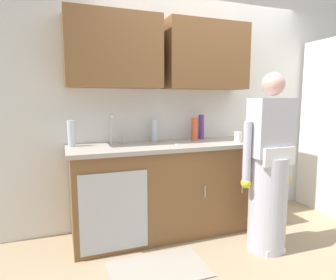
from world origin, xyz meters
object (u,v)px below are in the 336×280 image
at_px(knife_on_counter, 175,143).
at_px(person_at_sink, 269,177).
at_px(sink, 118,148).
at_px(cup_by_sink, 238,137).
at_px(bottle_soap, 194,129).
at_px(bottle_water_short, 201,127).
at_px(bottle_dish_liquid, 71,133).
at_px(bottle_cleaner_spray, 154,131).

bearing_deg(knife_on_counter, person_at_sink, 50.64).
height_order(sink, cup_by_sink, sink).
bearing_deg(cup_by_sink, bottle_soap, 141.95).
height_order(sink, bottle_water_short, sink).
height_order(person_at_sink, knife_on_counter, person_at_sink).
bearing_deg(knife_on_counter, cup_by_sink, 83.41).
xyz_separation_m(person_at_sink, knife_on_counter, (-0.66, 0.65, 0.25)).
bearing_deg(bottle_dish_liquid, bottle_cleaner_spray, 3.67).
distance_m(bottle_dish_liquid, cup_by_sink, 1.69).
height_order(bottle_cleaner_spray, bottle_dish_liquid, bottle_dish_liquid).
bearing_deg(person_at_sink, knife_on_counter, 135.36).
bearing_deg(cup_by_sink, bottle_water_short, 122.62).
bearing_deg(person_at_sink, sink, 151.56).
bearing_deg(person_at_sink, bottle_dish_liquid, 153.73).
bearing_deg(person_at_sink, bottle_water_short, 104.90).
distance_m(bottle_cleaner_spray, bottle_dish_liquid, 0.84).
bearing_deg(knife_on_counter, bottle_dish_liquid, -94.12).
bearing_deg(bottle_cleaner_spray, bottle_water_short, 1.94).
height_order(sink, person_at_sink, person_at_sink).
xyz_separation_m(bottle_soap, cup_by_sink, (0.37, -0.29, -0.07)).
bearing_deg(bottle_soap, person_at_sink, -65.42).
relative_size(sink, bottle_water_short, 1.81).
distance_m(bottle_soap, knife_on_counter, 0.35).
bearing_deg(bottle_soap, bottle_cleaner_spray, 171.52).
bearing_deg(bottle_cleaner_spray, bottle_dish_liquid, -176.33).
height_order(person_at_sink, bottle_cleaner_spray, person_at_sink).
distance_m(bottle_cleaner_spray, cup_by_sink, 0.90).
height_order(cup_by_sink, knife_on_counter, cup_by_sink).
bearing_deg(sink, bottle_dish_liquid, 160.67).
relative_size(sink, cup_by_sink, 4.61).
bearing_deg(bottle_cleaner_spray, cup_by_sink, -23.63).
relative_size(bottle_cleaner_spray, knife_on_counter, 0.97).
height_order(person_at_sink, bottle_water_short, person_at_sink).
xyz_separation_m(person_at_sink, bottle_dish_liquid, (-1.66, 0.82, 0.37)).
bearing_deg(bottle_water_short, bottle_cleaner_spray, -178.06).
relative_size(person_at_sink, bottle_soap, 6.52).
distance_m(bottle_cleaner_spray, knife_on_counter, 0.29).
distance_m(bottle_soap, bottle_cleaner_spray, 0.45).
bearing_deg(sink, knife_on_counter, -1.83).
relative_size(cup_by_sink, knife_on_counter, 0.45).
height_order(bottle_soap, cup_by_sink, bottle_soap).
height_order(bottle_dish_liquid, bottle_water_short, bottle_water_short).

